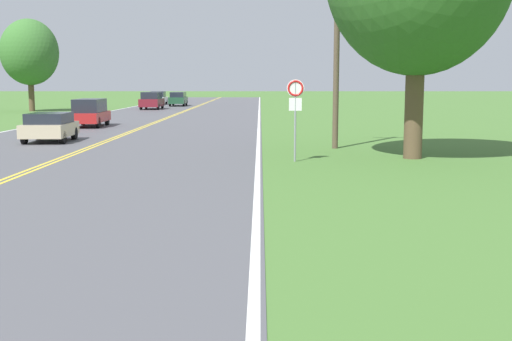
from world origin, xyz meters
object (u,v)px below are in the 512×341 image
car_champagne_hatchback_approaching (50,126)px  car_red_suv_mid_near (90,112)px  tree_mid_treeline (29,52)px  car_maroon_van_mid_far (152,100)px  traffic_sign (295,100)px  car_dark_green_suv_receding (178,99)px  car_white_sedan_distant (158,98)px

car_champagne_hatchback_approaching → car_red_suv_mid_near: (-0.83, 10.26, 0.18)m
car_champagne_hatchback_approaching → car_red_suv_mid_near: car_red_suv_mid_near is taller
tree_mid_treeline → car_maroon_van_mid_far: (10.63, 4.74, -4.61)m
traffic_sign → car_dark_green_suv_receding: 53.76m
traffic_sign → car_champagne_hatchback_approaching: size_ratio=0.80×
tree_mid_treeline → car_dark_green_suv_receding: (12.19, 13.82, -4.67)m
car_maroon_van_mid_far → car_dark_green_suv_receding: 9.21m
tree_mid_treeline → car_white_sedan_distant: (9.09, 18.80, -4.71)m
car_dark_green_suv_receding → tree_mid_treeline: bearing=137.7°
traffic_sign → car_dark_green_suv_receding: size_ratio=0.58×
traffic_sign → car_white_sedan_distant: traffic_sign is taller
tree_mid_treeline → car_champagne_hatchback_approaching: 33.92m
car_champagne_hatchback_approaching → car_dark_green_suv_receding: 45.21m
car_champagne_hatchback_approaching → car_white_sedan_distant: bearing=0.6°
tree_mid_treeline → car_maroon_van_mid_far: bearing=24.0°
traffic_sign → car_dark_green_suv_receding: traffic_sign is taller
car_maroon_van_mid_far → car_dark_green_suv_receding: bearing=-9.6°
tree_mid_treeline → car_white_sedan_distant: bearing=64.2°
tree_mid_treeline → car_maroon_van_mid_far: size_ratio=1.87×
car_maroon_van_mid_far → car_dark_green_suv_receding: size_ratio=0.94×
tree_mid_treeline → car_champagne_hatchback_approaching: tree_mid_treeline is taller
tree_mid_treeline → car_champagne_hatchback_approaching: bearing=-69.2°
tree_mid_treeline → traffic_sign: bearing=-59.4°
tree_mid_treeline → car_red_suv_mid_near: 24.31m
car_white_sedan_distant → car_maroon_van_mid_far: bearing=-174.1°
traffic_sign → car_red_suv_mid_near: size_ratio=0.62×
tree_mid_treeline → car_red_suv_mid_near: bearing=-62.3°
tree_mid_treeline → car_maroon_van_mid_far: 12.52m
car_dark_green_suv_receding → car_white_sedan_distant: car_white_sedan_distant is taller
tree_mid_treeline → car_white_sedan_distant: tree_mid_treeline is taller
car_red_suv_mid_near → car_dark_green_suv_receding: 34.96m
car_champagne_hatchback_approaching → car_white_sedan_distant: size_ratio=0.90×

